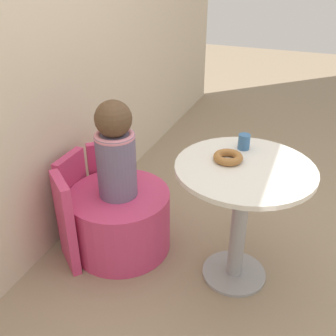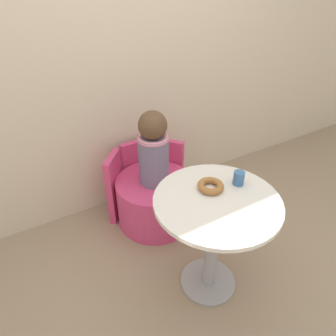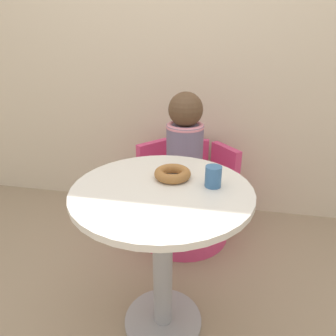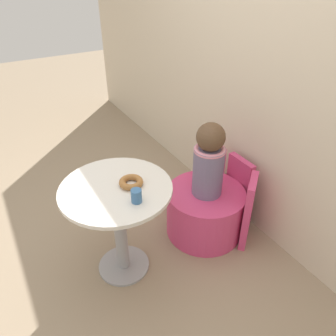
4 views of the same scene
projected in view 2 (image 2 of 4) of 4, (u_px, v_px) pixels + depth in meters
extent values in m
plane|color=gray|center=(203.00, 284.00, 1.95)|extent=(12.00, 12.00, 0.00)
cube|color=beige|center=(120.00, 57.00, 2.10)|extent=(6.00, 0.06, 2.40)
cylinder|color=#99999E|center=(208.00, 281.00, 1.96)|extent=(0.35, 0.35, 0.02)
cylinder|color=#99999E|center=(212.00, 245.00, 1.77)|extent=(0.08, 0.08, 0.65)
cylinder|color=silver|center=(217.00, 201.00, 1.59)|extent=(0.68, 0.68, 0.02)
cylinder|color=#D13D70|center=(155.00, 200.00, 2.36)|extent=(0.59, 0.59, 0.38)
cube|color=#D13D70|center=(137.00, 171.00, 2.54)|extent=(0.25, 0.05, 0.56)
cube|color=#D13D70|center=(169.00, 170.00, 2.56)|extent=(0.20, 0.22, 0.56)
cube|color=#D13D70|center=(115.00, 187.00, 2.36)|extent=(0.20, 0.22, 0.56)
cylinder|color=slate|center=(154.00, 160.00, 2.15)|extent=(0.22, 0.22, 0.37)
torus|color=pink|center=(153.00, 138.00, 2.06)|extent=(0.22, 0.22, 0.04)
sphere|color=brown|center=(153.00, 125.00, 2.00)|extent=(0.20, 0.20, 0.20)
torus|color=#9E6633|center=(211.00, 186.00, 1.64)|extent=(0.15, 0.15, 0.04)
cylinder|color=#386699|center=(239.00, 178.00, 1.67)|extent=(0.06, 0.06, 0.08)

